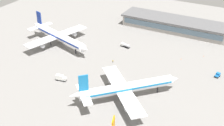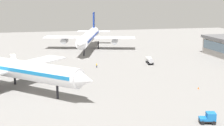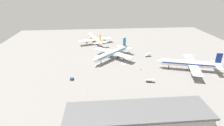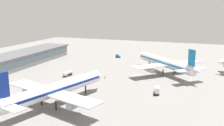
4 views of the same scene
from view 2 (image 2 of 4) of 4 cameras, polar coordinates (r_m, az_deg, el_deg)
The scene contains 9 objects.
ground at distance 103.50m, azimuth -9.50°, elevation -2.73°, with size 288.00×288.00×0.00m, color gray.
airplane_at_gate at distance 158.26m, azimuth -4.11°, elevation 4.68°, with size 55.49×45.45×17.26m.
airplane_distant at distance 93.39m, azimuth -17.62°, elevation -0.84°, with size 43.08×43.69×16.81m.
fuel_truck at distance 125.26m, azimuth 6.71°, elevation 0.51°, with size 6.52×3.00×2.50m.
catering_truck at distance 130.68m, azimuth -17.18°, elevation 0.67°, with size 5.86×3.06×3.30m.
baggage_tug at distance 69.49m, azimuth 16.82°, elevation -9.31°, with size 2.95×3.60×2.30m.
ground_crew_worker at distance 117.62m, azimuth -2.74°, elevation -0.42°, with size 0.56×0.48×1.67m.
safety_cone_near_gate at distance 121.96m, azimuth -12.05°, elevation -0.49°, with size 0.44×0.44×0.60m, color #EA590C.
safety_cone_far_side at distance 93.72m, azimuth 15.10°, elevation -4.31°, with size 0.44×0.44×0.60m, color #EA590C.
Camera 2 is at (-100.15, 6.01, 25.43)m, focal length 51.44 mm.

